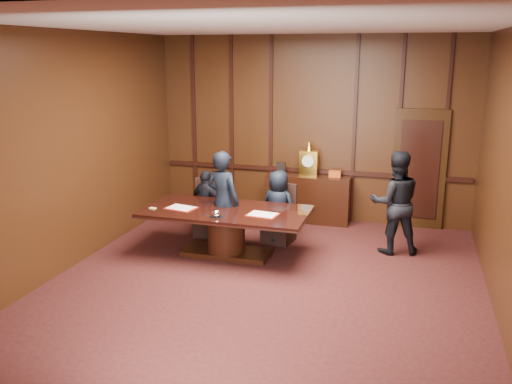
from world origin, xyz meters
TOP-DOWN VIEW (x-y plane):
  - room at (0.07, 0.14)m, footprint 7.00×7.04m
  - sideboard at (0.00, 3.26)m, footprint 1.60×0.45m
  - conference_table at (-0.90, 1.10)m, footprint 2.62×1.32m
  - folder_left at (-1.61, 0.96)m, footprint 0.51×0.41m
  - folder_right at (-0.26, 0.98)m, footprint 0.50×0.38m
  - inkstand at (-0.90, 0.65)m, footprint 0.20×0.14m
  - notepad at (-2.04, 0.82)m, footprint 0.11×0.08m
  - chair_left at (-1.56, 1.98)m, footprint 0.58×0.58m
  - chair_right at (-0.25, 1.98)m, footprint 0.55×0.55m
  - signatory_left at (-1.55, 1.90)m, footprint 0.75×0.50m
  - signatory_right at (-0.25, 1.90)m, footprint 0.70×0.54m
  - witness_left at (-1.03, 1.34)m, footprint 0.70×0.56m
  - witness_right at (1.66, 1.99)m, footprint 0.95×0.82m

SIDE VIEW (x-z plane):
  - chair_left at x=-1.56m, z-range -0.20..0.79m
  - chair_right at x=-0.25m, z-range -0.20..0.79m
  - sideboard at x=0.00m, z-range -0.28..1.26m
  - conference_table at x=-0.90m, z-range 0.13..0.89m
  - signatory_left at x=-1.55m, z-range 0.00..1.18m
  - signatory_right at x=-0.25m, z-range 0.00..1.27m
  - notepad at x=-2.04m, z-range 0.76..0.77m
  - folder_left at x=-1.61m, z-range 0.76..0.78m
  - folder_right at x=-0.26m, z-range 0.76..0.78m
  - inkstand at x=-0.90m, z-range 0.76..0.87m
  - witness_left at x=-1.03m, z-range 0.00..1.66m
  - witness_right at x=1.66m, z-range 0.00..1.68m
  - room at x=0.07m, z-range -0.03..3.47m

